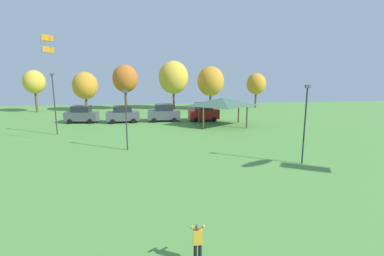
{
  "coord_description": "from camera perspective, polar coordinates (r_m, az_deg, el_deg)",
  "views": [
    {
      "loc": [
        -3.03,
        -0.81,
        7.43
      ],
      "look_at": [
        -1.38,
        14.14,
        4.34
      ],
      "focal_mm": 28.0,
      "sensor_mm": 36.0,
      "label": 1
    }
  ],
  "objects": [
    {
      "name": "person_standing_near_foreground",
      "position": [
        12.21,
        1.09,
        -20.69
      ],
      "size": [
        0.52,
        0.47,
        1.62
      ],
      "rotation": [
        0.0,
        0.0,
        0.65
      ],
      "color": "black",
      "rests_on": "ground"
    },
    {
      "name": "kite_flying_2",
      "position": [
        34.71,
        -25.77,
        14.22
      ],
      "size": [
        1.38,
        1.35,
        1.82
      ],
      "color": "orange"
    },
    {
      "name": "parked_car_leftmost",
      "position": [
        42.91,
        -20.29,
        2.46
      ],
      "size": [
        4.38,
        2.28,
        2.31
      ],
      "rotation": [
        0.0,
        0.0,
        -0.08
      ],
      "color": "#4C5156",
      "rests_on": "ground"
    },
    {
      "name": "parked_car_second_from_left",
      "position": [
        41.45,
        -13.02,
        2.56
      ],
      "size": [
        4.52,
        2.27,
        2.26
      ],
      "rotation": [
        0.0,
        0.0,
        0.1
      ],
      "color": "#4C5156",
      "rests_on": "ground"
    },
    {
      "name": "parked_car_third_from_left",
      "position": [
        41.46,
        -5.38,
        2.88
      ],
      "size": [
        4.44,
        2.17,
        2.37
      ],
      "rotation": [
        0.0,
        0.0,
        0.02
      ],
      "color": "#4C5156",
      "rests_on": "ground"
    },
    {
      "name": "parked_car_rightmost_in_row",
      "position": [
        41.59,
        2.25,
        3.05
      ],
      "size": [
        4.24,
        2.27,
        2.55
      ],
      "rotation": [
        0.0,
        0.0,
        0.07
      ],
      "color": "maroon",
      "rests_on": "ground"
    },
    {
      "name": "park_pavilion",
      "position": [
        38.06,
        5.78,
        4.99
      ],
      "size": [
        6.97,
        5.01,
        3.6
      ],
      "color": "brown",
      "rests_on": "ground"
    },
    {
      "name": "light_post_0",
      "position": [
        24.26,
        20.74,
        1.43
      ],
      "size": [
        0.36,
        0.2,
        6.11
      ],
      "color": "#2D2D33",
      "rests_on": "ground"
    },
    {
      "name": "light_post_2",
      "position": [
        35.98,
        -24.75,
        4.71
      ],
      "size": [
        0.36,
        0.2,
        6.72
      ],
      "color": "#2D2D33",
      "rests_on": "ground"
    },
    {
      "name": "light_post_3",
      "position": [
        27.24,
        -12.45,
        2.2
      ],
      "size": [
        0.36,
        0.2,
        5.43
      ],
      "color": "#2D2D33",
      "rests_on": "ground"
    },
    {
      "name": "treeline_tree_0",
      "position": [
        55.8,
        -27.85,
        7.74
      ],
      "size": [
        3.48,
        3.48,
        6.89
      ],
      "color": "brown",
      "rests_on": "ground"
    },
    {
      "name": "treeline_tree_1",
      "position": [
        54.2,
        -19.69,
        7.61
      ],
      "size": [
        4.19,
        4.19,
        6.6
      ],
      "color": "brown",
      "rests_on": "ground"
    },
    {
      "name": "treeline_tree_2",
      "position": [
        53.89,
        -12.6,
        9.15
      ],
      "size": [
        4.36,
        4.36,
        7.79
      ],
      "color": "brown",
      "rests_on": "ground"
    },
    {
      "name": "treeline_tree_3",
      "position": [
        53.27,
        -3.55,
        9.6
      ],
      "size": [
        5.2,
        5.2,
        8.45
      ],
      "color": "brown",
      "rests_on": "ground"
    },
    {
      "name": "treeline_tree_4",
      "position": [
        52.52,
        3.56,
        8.88
      ],
      "size": [
        4.63,
        4.63,
        7.5
      ],
      "color": "brown",
      "rests_on": "ground"
    },
    {
      "name": "treeline_tree_5",
      "position": [
        56.53,
        12.14,
        8.21
      ],
      "size": [
        3.5,
        3.5,
        6.28
      ],
      "color": "brown",
      "rests_on": "ground"
    }
  ]
}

